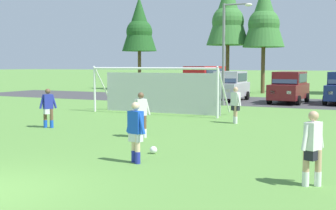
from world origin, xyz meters
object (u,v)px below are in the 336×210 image
object	(u,v)px
parked_car_slot_center_left	(230,86)
soccer_ball	(154,150)
player_defender_far	(235,105)
parked_car_slot_center	(289,87)
player_winger_right	(313,149)
player_striker_near	(48,108)
parked_car_slot_far_left	(155,87)
parked_car_slot_left	(204,81)
street_lamp	(226,53)
player_midfield_center	(141,115)
player_winger_left	(136,133)
soccer_goal	(159,90)

from	to	relation	value
parked_car_slot_center_left	soccer_ball	bearing A→B (deg)	-77.88
player_defender_far	parked_car_slot_center	distance (m)	12.03
player_winger_right	player_striker_near	bearing A→B (deg)	158.04
player_defender_far	parked_car_slot_far_left	bearing A→B (deg)	131.50
parked_car_slot_left	parked_car_slot_center	world-z (taller)	parked_car_slot_left
player_winger_right	parked_car_slot_left	xyz separation A→B (m)	(-11.63, 22.95, 0.52)
street_lamp	player_midfield_center	bearing A→B (deg)	-83.87
player_winger_left	parked_car_slot_far_left	world-z (taller)	parked_car_slot_far_left
soccer_ball	player_winger_right	distance (m)	5.09
player_winger_left	parked_car_slot_far_left	xyz separation A→B (m)	(-10.29, 20.54, 0.05)
parked_car_slot_far_left	parked_car_slot_left	bearing A→B (deg)	32.89
soccer_ball	parked_car_slot_left	size ratio (longest dim) A/B	0.04
soccer_goal	parked_car_slot_center	world-z (taller)	soccer_goal
soccer_ball	parked_car_slot_far_left	world-z (taller)	parked_car_slot_far_left
parked_car_slot_center	parked_car_slot_center_left	bearing A→B (deg)	178.39
player_midfield_center	player_winger_right	bearing A→B (deg)	-31.73
player_striker_near	player_winger_right	distance (m)	12.20
player_defender_far	parked_car_slot_left	size ratio (longest dim) A/B	0.33
parked_car_slot_center	street_lamp	size ratio (longest dim) A/B	0.71
parked_car_slot_far_left	street_lamp	size ratio (longest dim) A/B	0.65
soccer_goal	player_winger_right	xyz separation A→B (m)	(9.78, -11.64, -0.47)
soccer_ball	player_winger_left	world-z (taller)	player_winger_left
soccer_goal	player_striker_near	size ratio (longest dim) A/B	4.54
player_midfield_center	parked_car_slot_center_left	size ratio (longest dim) A/B	0.35
soccer_goal	parked_car_slot_far_left	xyz separation A→B (m)	(-5.10, 9.21, -0.42)
player_defender_far	parked_car_slot_center	bearing A→B (deg)	90.08
parked_car_slot_left	parked_car_slot_center_left	bearing A→B (deg)	-28.83
player_midfield_center	parked_car_slot_left	world-z (taller)	parked_car_slot_left
parked_car_slot_center	player_midfield_center	bearing A→B (deg)	-96.03
player_midfield_center	parked_car_slot_left	distance (m)	19.56
parked_car_slot_center_left	player_striker_near	bearing A→B (deg)	-97.64
soccer_goal	player_winger_right	distance (m)	15.21
player_midfield_center	street_lamp	bearing A→B (deg)	96.13
soccer_goal	player_striker_near	world-z (taller)	soccer_goal
parked_car_slot_far_left	parked_car_slot_center_left	world-z (taller)	parked_car_slot_center_left
parked_car_slot_left	player_striker_near	bearing A→B (deg)	-89.01
soccer_ball	parked_car_slot_far_left	xyz separation A→B (m)	(-10.11, 19.21, 0.77)
player_winger_left	street_lamp	bearing A→B (deg)	101.21
soccer_goal	player_defender_far	bearing A→B (deg)	-24.13
parked_car_slot_center	parked_car_slot_left	bearing A→B (deg)	167.33
player_striker_near	player_winger_left	bearing A→B (deg)	-32.33
player_midfield_center	street_lamp	distance (m)	13.99
player_winger_right	street_lamp	size ratio (longest dim) A/B	0.25
player_midfield_center	player_winger_left	size ratio (longest dim) A/B	1.00
soccer_ball	player_winger_right	bearing A→B (deg)	-18.98
soccer_ball	player_winger_left	size ratio (longest dim) A/B	0.13
soccer_ball	player_defender_far	distance (m)	7.77
player_defender_far	player_winger_right	xyz separation A→B (m)	(4.73, -9.38, 0.00)
player_defender_far	player_striker_near	bearing A→B (deg)	-143.81
player_striker_near	player_defender_far	xyz separation A→B (m)	(6.58, 4.82, 0.00)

